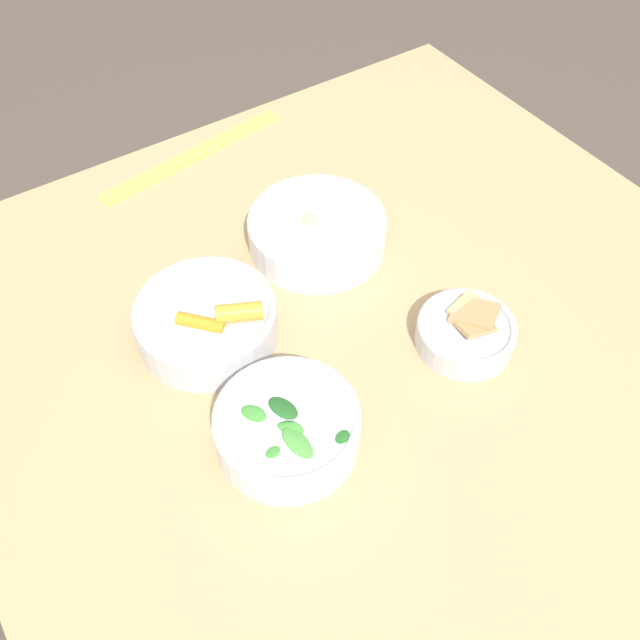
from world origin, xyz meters
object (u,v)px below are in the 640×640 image
Objects in this scene: bowl_greens at (287,427)px; bowl_cookies at (466,331)px; ruler at (194,155)px; bowl_beans_hotdog at (317,232)px; bowl_carrots at (207,320)px.

bowl_greens is 0.26m from bowl_cookies.
ruler is (0.15, 0.52, -0.03)m from bowl_greens.
bowl_cookies is 0.37× the size of ruler.
bowl_greens is at bearing -129.23° from bowl_beans_hotdog.
ruler is (0.15, 0.34, -0.03)m from bowl_carrots.
bowl_beans_hotdog is at bearing 50.77° from bowl_greens.
bowl_carrots reaches higher than ruler.
bowl_carrots is 0.32m from bowl_cookies.
bowl_greens is 0.32m from bowl_beans_hotdog.
bowl_carrots is at bearing -114.11° from ruler.
bowl_carrots is at bearing 144.85° from bowl_cookies.
bowl_beans_hotdog is 1.56× the size of bowl_cookies.
bowl_carrots is 0.92× the size of bowl_beans_hotdog.
bowl_beans_hotdog reaches higher than bowl_cookies.
bowl_beans_hotdog is 0.25m from bowl_cookies.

